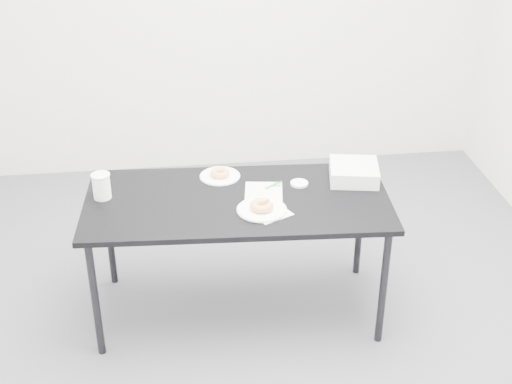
{
  "coord_description": "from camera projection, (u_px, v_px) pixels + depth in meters",
  "views": [
    {
      "loc": [
        -0.39,
        -3.15,
        2.61
      ],
      "look_at": [
        -0.0,
        0.02,
        0.83
      ],
      "focal_mm": 50.0,
      "sensor_mm": 36.0,
      "label": 1
    }
  ],
  "objects": [
    {
      "name": "cup_lid",
      "position": [
        299.0,
        183.0,
        3.92
      ],
      "size": [
        0.1,
        0.1,
        0.01
      ],
      "primitive_type": "cylinder",
      "color": "white",
      "rests_on": "table"
    },
    {
      "name": "pen",
      "position": [
        273.0,
        185.0,
        3.9
      ],
      "size": [
        0.1,
        0.07,
        0.01
      ],
      "primitive_type": "cylinder",
      "rotation": [
        0.0,
        1.57,
        0.61
      ],
      "color": "#0B7B4A",
      "rests_on": "scorecard"
    },
    {
      "name": "napkin",
      "position": [
        270.0,
        212.0,
        3.66
      ],
      "size": [
        0.24,
        0.24,
        0.0
      ],
      "primitive_type": "cube",
      "rotation": [
        0.0,
        0.0,
        0.47
      ],
      "color": "white",
      "rests_on": "table"
    },
    {
      "name": "donut_near",
      "position": [
        262.0,
        206.0,
        3.66
      ],
      "size": [
        0.15,
        0.15,
        0.04
      ],
      "primitive_type": "torus",
      "rotation": [
        0.0,
        0.0,
        0.33
      ],
      "color": "#D78644",
      "rests_on": "plate_near"
    },
    {
      "name": "logo_patch",
      "position": [
        277.0,
        184.0,
        3.91
      ],
      "size": [
        0.05,
        0.05,
        0.0
      ],
      "primitive_type": "cube",
      "rotation": [
        0.0,
        0.0,
        -0.14
      ],
      "color": "green",
      "rests_on": "scorecard"
    },
    {
      "name": "donut_far",
      "position": [
        220.0,
        173.0,
        3.99
      ],
      "size": [
        0.13,
        0.13,
        0.04
      ],
      "primitive_type": "torus",
      "rotation": [
        0.0,
        0.0,
        0.24
      ],
      "color": "#D78644",
      "rests_on": "plate_far"
    },
    {
      "name": "scorecard",
      "position": [
        264.0,
        193.0,
        3.83
      ],
      "size": [
        0.23,
        0.28,
        0.0
      ],
      "primitive_type": "cube",
      "rotation": [
        0.0,
        0.0,
        -0.14
      ],
      "color": "white",
      "rests_on": "table"
    },
    {
      "name": "table",
      "position": [
        237.0,
        208.0,
        3.81
      ],
      "size": [
        1.66,
        0.85,
        0.74
      ],
      "rotation": [
        0.0,
        0.0,
        -0.06
      ],
      "color": "black",
      "rests_on": "floor"
    },
    {
      "name": "coffee_cup",
      "position": [
        102.0,
        186.0,
        3.76
      ],
      "size": [
        0.09,
        0.09,
        0.14
      ],
      "primitive_type": "cylinder",
      "color": "white",
      "rests_on": "table"
    },
    {
      "name": "plate_near",
      "position": [
        262.0,
        210.0,
        3.67
      ],
      "size": [
        0.26,
        0.26,
        0.01
      ],
      "primitive_type": "cylinder",
      "color": "white",
      "rests_on": "napkin"
    },
    {
      "name": "floor",
      "position": [
        257.0,
        321.0,
        4.04
      ],
      "size": [
        4.0,
        4.0,
        0.0
      ],
      "primitive_type": "plane",
      "color": "#4E4D52",
      "rests_on": "ground"
    },
    {
      "name": "plate_far",
      "position": [
        220.0,
        176.0,
        4.0
      ],
      "size": [
        0.23,
        0.23,
        0.01
      ],
      "primitive_type": "cylinder",
      "color": "white",
      "rests_on": "table"
    },
    {
      "name": "bakery_box",
      "position": [
        354.0,
        172.0,
        3.95
      ],
      "size": [
        0.31,
        0.31,
        0.09
      ],
      "primitive_type": "cube",
      "rotation": [
        0.0,
        0.0,
        -0.18
      ],
      "color": "white",
      "rests_on": "table"
    }
  ]
}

